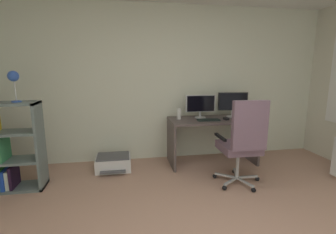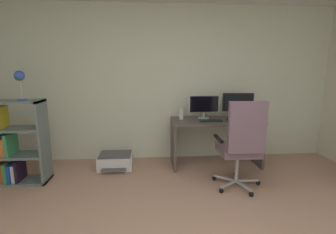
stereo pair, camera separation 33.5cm
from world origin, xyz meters
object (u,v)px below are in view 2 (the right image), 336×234
(computer_mouse, at_px, (230,120))
(keyboard, at_px, (211,121))
(monitor_main, at_px, (204,105))
(monitor_secondary, at_px, (238,103))
(desktop_speaker, at_px, (181,114))
(office_chair, at_px, (241,143))
(desk_lamp, at_px, (20,78))
(bookshelf, at_px, (8,146))
(desk, at_px, (215,132))
(printer, at_px, (116,161))

(computer_mouse, bearing_deg, keyboard, 175.92)
(monitor_main, xyz_separation_m, monitor_secondary, (0.55, -0.00, 0.02))
(desktop_speaker, bearing_deg, computer_mouse, -13.25)
(office_chair, bearing_deg, desktop_speaker, 123.72)
(computer_mouse, bearing_deg, desktop_speaker, 161.09)
(desktop_speaker, height_order, desk_lamp, desk_lamp)
(computer_mouse, height_order, desktop_speaker, desktop_speaker)
(bookshelf, bearing_deg, office_chair, -8.38)
(monitor_main, xyz_separation_m, keyboard, (0.06, -0.22, -0.21))
(office_chair, height_order, bookshelf, office_chair)
(desk, distance_m, desk_lamp, 2.82)
(office_chair, bearing_deg, monitor_main, 104.75)
(keyboard, distance_m, office_chair, 0.79)
(monitor_main, distance_m, printer, 1.63)
(keyboard, distance_m, printer, 1.58)
(monitor_secondary, xyz_separation_m, bookshelf, (-3.26, -0.54, -0.46))
(desk, bearing_deg, bookshelf, -171.48)
(computer_mouse, bearing_deg, monitor_secondary, 42.02)
(office_chair, xyz_separation_m, desk_lamp, (-2.73, 0.44, 0.77))
(computer_mouse, distance_m, desktop_speaker, 0.74)
(desk, bearing_deg, keyboard, -133.24)
(bookshelf, bearing_deg, monitor_main, 11.21)
(keyboard, height_order, desktop_speaker, desktop_speaker)
(computer_mouse, xyz_separation_m, desktop_speaker, (-0.71, 0.17, 0.07))
(desktop_speaker, bearing_deg, office_chair, -56.28)
(monitor_main, relative_size, printer, 0.95)
(office_chair, height_order, printer, office_chair)
(desk, distance_m, monitor_secondary, 0.58)
(monitor_secondary, relative_size, computer_mouse, 4.87)
(computer_mouse, xyz_separation_m, printer, (-1.74, 0.09, -0.64))
(printer, bearing_deg, desk_lamp, -159.39)
(office_chair, relative_size, printer, 2.22)
(monitor_main, distance_m, computer_mouse, 0.46)
(monitor_main, height_order, desktop_speaker, monitor_main)
(desktop_speaker, xyz_separation_m, desk_lamp, (-2.11, -0.49, 0.58))
(computer_mouse, relative_size, bookshelf, 0.09)
(desktop_speaker, height_order, printer, desktop_speaker)
(keyboard, distance_m, computer_mouse, 0.29)
(monitor_secondary, bearing_deg, computer_mouse, -132.32)
(desktop_speaker, bearing_deg, bookshelf, -168.23)
(printer, bearing_deg, bookshelf, -162.93)
(desk, relative_size, monitor_main, 2.80)
(desktop_speaker, relative_size, bookshelf, 0.15)
(monitor_secondary, xyz_separation_m, computer_mouse, (-0.20, -0.22, -0.22))
(desktop_speaker, distance_m, printer, 1.25)
(keyboard, height_order, desk_lamp, desk_lamp)
(desktop_speaker, bearing_deg, desk, -6.13)
(monitor_secondary, height_order, keyboard, monitor_secondary)
(bookshelf, distance_m, printer, 1.44)
(desk, relative_size, computer_mouse, 13.65)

